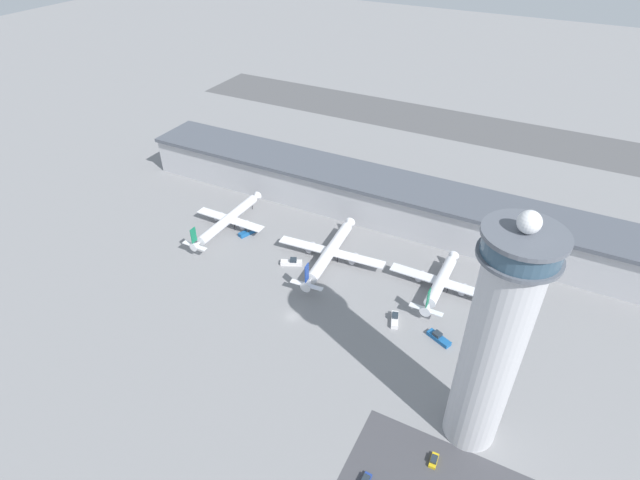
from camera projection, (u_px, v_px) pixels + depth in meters
The scene contains 12 objects.
ground_plane at pixel (292, 317), 164.87m from camera, with size 1000.00×1000.00×0.00m, color gray.
terminal_building at pixel (374, 197), 209.97m from camera, with size 215.29×25.00×17.74m.
runway_strip at pixel (445, 123), 296.01m from camera, with size 322.93×44.00×0.01m, color #515154.
control_tower at pixel (494, 343), 111.71m from camera, with size 16.81×16.81×67.95m.
airplane_gate_alpha at pixel (228, 219), 203.83m from camera, with size 31.09×43.77×12.63m.
airplane_gate_bravo at pixel (330, 252), 186.73m from camera, with size 42.15×44.27×13.23m.
airplane_gate_charlie at pixel (441, 282), 173.26m from camera, with size 36.77×34.05×12.45m.
service_truck_catering at pixel (395, 319), 162.58m from camera, with size 4.42×7.42×2.78m.
service_truck_fuel at pixel (439, 338), 156.12m from camera, with size 8.44×5.58×2.52m.
service_truck_baggage at pixel (247, 232), 202.62m from camera, with size 4.69×7.42×2.98m.
service_truck_water at pixel (292, 262), 186.77m from camera, with size 8.25×5.51×2.73m.
car_yellow_taxi at pixel (434, 460), 123.46m from camera, with size 1.93×4.15×1.57m.
Camera 1 is at (62.79, -101.10, 117.27)m, focal length 28.00 mm.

